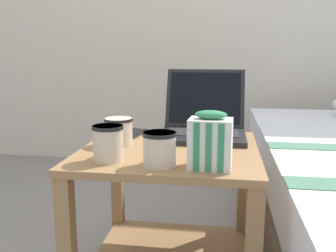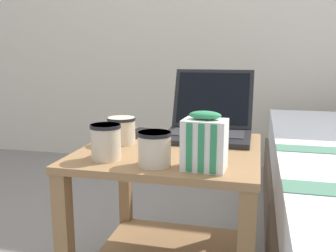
{
  "view_description": "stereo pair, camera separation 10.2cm",
  "coord_description": "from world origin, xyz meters",
  "px_view_note": "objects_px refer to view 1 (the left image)",
  "views": [
    {
      "loc": [
        0.17,
        -1.16,
        0.84
      ],
      "look_at": [
        0.0,
        -0.04,
        0.61
      ],
      "focal_mm": 40.0,
      "sensor_mm": 36.0,
      "label": 1
    },
    {
      "loc": [
        0.27,
        -1.14,
        0.84
      ],
      "look_at": [
        0.0,
        -0.04,
        0.61
      ],
      "focal_mm": 40.0,
      "sensor_mm": 36.0,
      "label": 2
    }
  ],
  "objects_px": {
    "laptop": "(203,123)",
    "snack_bag": "(210,142)",
    "mug_front_right": "(160,147)",
    "mug_front_left": "(119,130)",
    "cell_phone": "(132,134)",
    "mug_mid_center": "(108,141)"
  },
  "relations": [
    {
      "from": "laptop",
      "to": "snack_bag",
      "type": "distance_m",
      "value": 0.4
    },
    {
      "from": "mug_front_left",
      "to": "cell_phone",
      "type": "xyz_separation_m",
      "value": [
        0.01,
        0.15,
        -0.05
      ]
    },
    {
      "from": "snack_bag",
      "to": "cell_phone",
      "type": "height_order",
      "value": "snack_bag"
    },
    {
      "from": "mug_front_right",
      "to": "snack_bag",
      "type": "relative_size",
      "value": 0.85
    },
    {
      "from": "snack_bag",
      "to": "mug_front_right",
      "type": "bearing_deg",
      "value": 178.19
    },
    {
      "from": "mug_mid_center",
      "to": "cell_phone",
      "type": "distance_m",
      "value": 0.34
    },
    {
      "from": "mug_front_left",
      "to": "cell_phone",
      "type": "bearing_deg",
      "value": 87.45
    },
    {
      "from": "mug_front_left",
      "to": "mug_mid_center",
      "type": "xyz_separation_m",
      "value": [
        0.02,
        -0.19,
        0.01
      ]
    },
    {
      "from": "mug_front_left",
      "to": "laptop",
      "type": "bearing_deg",
      "value": 33.48
    },
    {
      "from": "laptop",
      "to": "mug_front_right",
      "type": "relative_size",
      "value": 2.49
    },
    {
      "from": "mug_front_right",
      "to": "mug_mid_center",
      "type": "distance_m",
      "value": 0.16
    },
    {
      "from": "laptop",
      "to": "mug_front_right",
      "type": "xyz_separation_m",
      "value": [
        -0.09,
        -0.39,
        0.0
      ]
    },
    {
      "from": "mug_mid_center",
      "to": "mug_front_right",
      "type": "bearing_deg",
      "value": -9.38
    },
    {
      "from": "laptop",
      "to": "mug_front_left",
      "type": "height_order",
      "value": "laptop"
    },
    {
      "from": "snack_bag",
      "to": "laptop",
      "type": "bearing_deg",
      "value": 95.91
    },
    {
      "from": "laptop",
      "to": "cell_phone",
      "type": "distance_m",
      "value": 0.27
    },
    {
      "from": "mug_front_right",
      "to": "cell_phone",
      "type": "distance_m",
      "value": 0.4
    },
    {
      "from": "mug_mid_center",
      "to": "mug_front_left",
      "type": "bearing_deg",
      "value": 97.02
    },
    {
      "from": "mug_front_left",
      "to": "cell_phone",
      "type": "height_order",
      "value": "mug_front_left"
    },
    {
      "from": "mug_front_right",
      "to": "laptop",
      "type": "bearing_deg",
      "value": 76.59
    },
    {
      "from": "mug_front_right",
      "to": "snack_bag",
      "type": "xyz_separation_m",
      "value": [
        0.13,
        -0.0,
        0.02
      ]
    },
    {
      "from": "snack_bag",
      "to": "mug_mid_center",
      "type": "bearing_deg",
      "value": 174.12
    }
  ]
}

